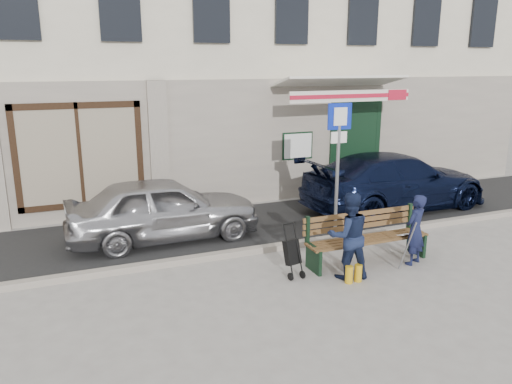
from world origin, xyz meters
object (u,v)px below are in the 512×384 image
car_silver (164,208)px  woman (349,235)px  car_navy (395,181)px  man (415,230)px  stroller (292,253)px  parking_sign (338,149)px  bench (365,239)px

car_silver → woman: size_ratio=2.60×
car_navy → man: car_navy is taller
car_navy → stroller: car_navy is taller
stroller → parking_sign: bearing=26.3°
man → woman: bearing=-21.8°
car_navy → bench: 3.83m
car_silver → stroller: 3.15m
car_silver → car_navy: (5.86, 0.08, 0.05)m
bench → woman: (-0.65, -0.45, 0.30)m
car_navy → man: 3.64m
man → woman: size_ratio=0.87×
bench → woman: size_ratio=1.59×
bench → car_silver: bearing=140.2°
car_navy → woman: (-3.35, -3.16, 0.04)m
bench → stroller: 1.51m
car_navy → bench: bearing=132.2°
bench → parking_sign: bearing=82.8°
car_silver → parking_sign: 3.79m
parking_sign → stroller: parking_sign is taller
woman → car_silver: bearing=-40.6°
woman → stroller: woman is taller
car_navy → man: (-1.90, -3.10, -0.06)m
bench → car_navy: bearing=45.1°
car_silver → woman: woman is taller
car_silver → stroller: (1.66, -2.67, -0.26)m
car_navy → bench: car_navy is taller
woman → car_navy: bearing=-126.5°
car_navy → parking_sign: (-2.53, -1.37, 1.19)m
parking_sign → car_silver: bearing=159.7°
man → stroller: man is taller
car_silver → man: car_silver is taller
car_navy → stroller: bearing=120.2°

